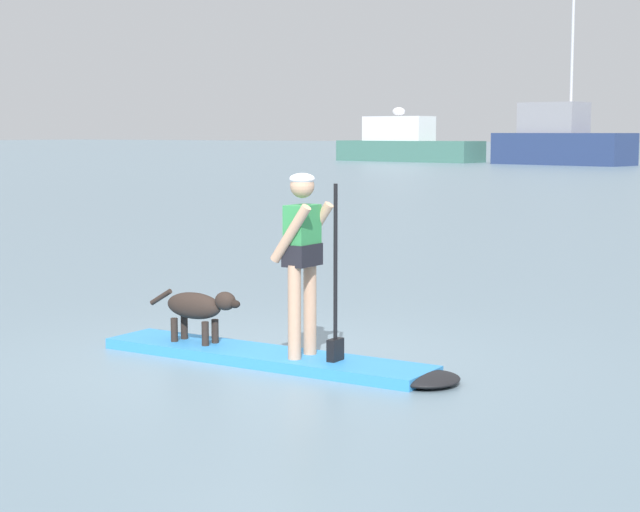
{
  "coord_description": "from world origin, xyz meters",
  "views": [
    {
      "loc": [
        5.57,
        -8.03,
        2.15
      ],
      "look_at": [
        0.0,
        1.0,
        0.9
      ],
      "focal_mm": 59.6,
      "sensor_mm": 36.0,
      "label": 1
    }
  ],
  "objects_px": {
    "paddleboard": "(284,359)",
    "moored_boat_far_port": "(406,144)",
    "person_paddler": "(304,251)",
    "moored_boat_far_starboard": "(561,141)",
    "dog": "(198,307)"
  },
  "relations": [
    {
      "from": "moored_boat_far_starboard",
      "to": "dog",
      "type": "bearing_deg",
      "value": -74.25
    },
    {
      "from": "person_paddler",
      "to": "moored_boat_far_starboard",
      "type": "relative_size",
      "value": 0.15
    },
    {
      "from": "paddleboard",
      "to": "person_paddler",
      "type": "bearing_deg",
      "value": -0.3
    },
    {
      "from": "paddleboard",
      "to": "moored_boat_far_starboard",
      "type": "xyz_separation_m",
      "value": [
        -17.63,
        58.95,
        1.49
      ]
    },
    {
      "from": "dog",
      "to": "moored_boat_far_starboard",
      "type": "xyz_separation_m",
      "value": [
        -16.63,
        58.94,
        1.09
      ]
    },
    {
      "from": "dog",
      "to": "moored_boat_far_starboard",
      "type": "bearing_deg",
      "value": 105.75
    },
    {
      "from": "paddleboard",
      "to": "person_paddler",
      "type": "distance_m",
      "value": 1.05
    },
    {
      "from": "moored_boat_far_port",
      "to": "person_paddler",
      "type": "bearing_deg",
      "value": -63.73
    },
    {
      "from": "moored_boat_far_port",
      "to": "dog",
      "type": "bearing_deg",
      "value": -64.66
    },
    {
      "from": "paddleboard",
      "to": "moored_boat_far_port",
      "type": "xyz_separation_m",
      "value": [
        -29.6,
        60.41,
        1.17
      ]
    },
    {
      "from": "person_paddler",
      "to": "moored_boat_far_port",
      "type": "bearing_deg",
      "value": 116.27
    },
    {
      "from": "person_paddler",
      "to": "moored_boat_far_port",
      "type": "height_order",
      "value": "moored_boat_far_port"
    },
    {
      "from": "paddleboard",
      "to": "moored_boat_far_starboard",
      "type": "height_order",
      "value": "moored_boat_far_starboard"
    },
    {
      "from": "dog",
      "to": "moored_boat_far_starboard",
      "type": "height_order",
      "value": "moored_boat_far_starboard"
    },
    {
      "from": "person_paddler",
      "to": "dog",
      "type": "height_order",
      "value": "person_paddler"
    }
  ]
}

